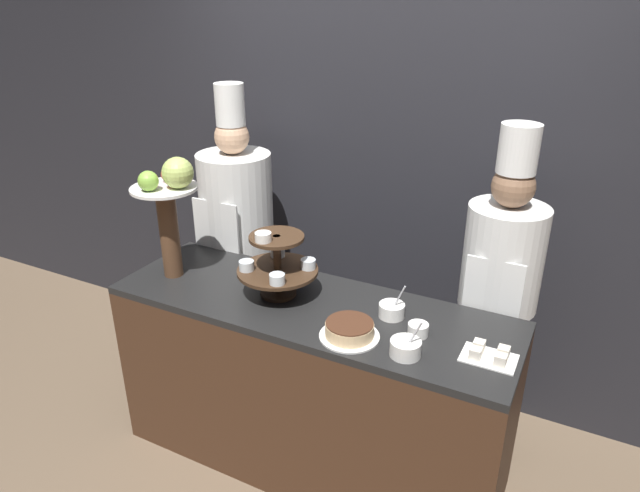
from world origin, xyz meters
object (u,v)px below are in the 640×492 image
at_px(tiered_stand, 277,264).
at_px(chef_left, 238,230).
at_px(cake_round, 349,330).
at_px(serving_bowl_near, 406,348).
at_px(serving_bowl_far, 392,310).
at_px(cup_white, 418,330).
at_px(chef_center_left, 499,288).
at_px(fruit_pedestal, 169,201).
at_px(cake_square_tray, 489,355).

height_order(tiered_stand, chef_left, chef_left).
xyz_separation_m(cake_round, serving_bowl_near, (0.25, -0.02, 0.00)).
distance_m(serving_bowl_near, serving_bowl_far, 0.29).
bearing_deg(cake_round, serving_bowl_far, 67.43).
xyz_separation_m(tiered_stand, cup_white, (0.70, -0.03, -0.13)).
bearing_deg(cup_white, chef_center_left, 66.91).
bearing_deg(serving_bowl_far, serving_bowl_near, -58.74).
xyz_separation_m(cake_round, chef_center_left, (0.47, 0.67, -0.01)).
xyz_separation_m(tiered_stand, fruit_pedestal, (-0.55, -0.06, 0.24)).
distance_m(cup_white, chef_center_left, 0.57).
relative_size(cake_square_tray, chef_center_left, 0.12).
distance_m(tiered_stand, fruit_pedestal, 0.60).
bearing_deg(fruit_pedestal, chef_left, 91.83).
height_order(tiered_stand, fruit_pedestal, fruit_pedestal).
bearing_deg(fruit_pedestal, serving_bowl_near, -6.01).
distance_m(cup_white, cake_square_tray, 0.30).
distance_m(fruit_pedestal, cake_round, 1.07).
bearing_deg(serving_bowl_near, cake_square_tray, 22.97).
bearing_deg(chef_left, chef_center_left, 0.00).
distance_m(fruit_pedestal, chef_left, 0.66).
distance_m(tiered_stand, cup_white, 0.71).
bearing_deg(serving_bowl_far, tiered_stand, -173.96).
bearing_deg(cake_round, chef_center_left, 54.82).
distance_m(serving_bowl_far, chef_left, 1.20).
xyz_separation_m(cake_square_tray, serving_bowl_near, (-0.30, -0.13, 0.01)).
bearing_deg(serving_bowl_near, cup_white, 90.60).
bearing_deg(serving_bowl_near, chef_left, 151.68).
height_order(fruit_pedestal, cake_square_tray, fruit_pedestal).
xyz_separation_m(serving_bowl_far, chef_center_left, (0.37, 0.43, -0.01)).
distance_m(tiered_stand, serving_bowl_far, 0.56).
bearing_deg(serving_bowl_far, fruit_pedestal, -173.85).
bearing_deg(tiered_stand, cake_square_tray, -3.78).
relative_size(serving_bowl_far, chef_center_left, 0.10).
bearing_deg(fruit_pedestal, serving_bowl_far, 6.15).
xyz_separation_m(chef_left, chef_center_left, (1.49, 0.00, -0.01)).
bearing_deg(serving_bowl_far, cup_white, -30.79).
distance_m(cup_white, serving_bowl_far, 0.17).
bearing_deg(cake_round, chef_left, 146.82).
height_order(cake_square_tray, chef_center_left, chef_center_left).
relative_size(cup_white, cake_square_tray, 0.41).
xyz_separation_m(fruit_pedestal, cup_white, (1.25, 0.03, -0.37)).
bearing_deg(serving_bowl_far, cake_round, -112.57).
height_order(cake_round, serving_bowl_far, serving_bowl_far).
bearing_deg(cup_white, cake_round, -149.81).
distance_m(serving_bowl_near, chef_left, 1.44).
bearing_deg(fruit_pedestal, cake_round, -6.53).
height_order(cup_white, chef_left, chef_left).
relative_size(fruit_pedestal, cake_round, 2.43).
distance_m(cake_round, cake_square_tray, 0.56).
relative_size(fruit_pedestal, chef_center_left, 0.36).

